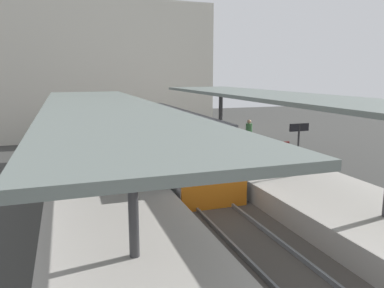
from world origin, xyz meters
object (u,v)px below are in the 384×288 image
(platform_sign, at_px, (299,138))
(passenger_near_bench, at_px, (249,134))
(commuter_train, at_px, (170,141))
(litter_bin, at_px, (243,146))
(platform_bench, at_px, (278,150))

(platform_sign, distance_m, passenger_near_bench, 5.44)
(commuter_train, distance_m, litter_bin, 3.93)
(platform_sign, relative_size, passenger_near_bench, 1.27)
(platform_bench, height_order, passenger_near_bench, passenger_near_bench)
(commuter_train, relative_size, litter_bin, 15.60)
(platform_bench, bearing_deg, passenger_near_bench, 98.17)
(platform_bench, xyz_separation_m, passenger_near_bench, (-0.36, 2.47, 0.44))
(litter_bin, bearing_deg, commuter_train, 165.86)
(commuter_train, height_order, platform_bench, commuter_train)
(commuter_train, distance_m, platform_sign, 6.95)
(platform_sign, height_order, litter_bin, platform_sign)
(litter_bin, xyz_separation_m, passenger_near_bench, (0.68, 0.68, 0.50))
(platform_sign, xyz_separation_m, litter_bin, (-0.17, 4.69, -1.22))
(platform_bench, xyz_separation_m, platform_sign, (-0.87, -2.89, 1.16))
(platform_sign, xyz_separation_m, passenger_near_bench, (0.52, 5.37, -0.72))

